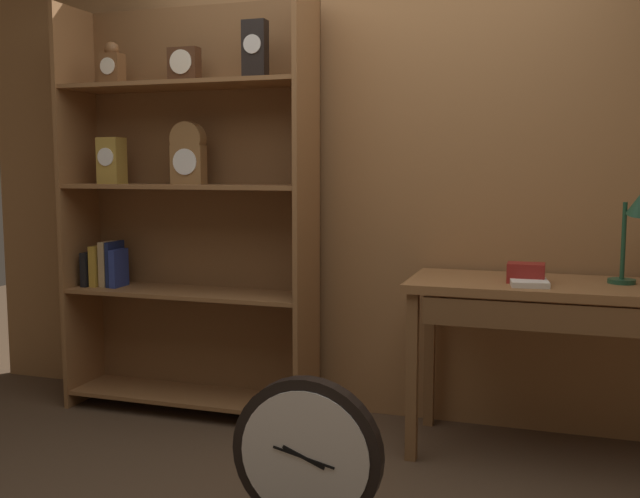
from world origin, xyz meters
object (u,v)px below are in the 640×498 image
(round_clock_large, at_px, (307,458))
(bookshelf, at_px, (186,211))
(desk_lamp, at_px, (637,218))
(toolbox_small, at_px, (526,273))
(workbench, at_px, (559,306))
(open_repair_manual, at_px, (529,282))

(round_clock_large, bearing_deg, bookshelf, 133.55)
(desk_lamp, xyz_separation_m, toolbox_small, (-0.46, -0.07, -0.25))
(desk_lamp, bearing_deg, round_clock_large, -136.86)
(workbench, height_order, toolbox_small, toolbox_small)
(workbench, relative_size, round_clock_large, 2.26)
(workbench, distance_m, round_clock_large, 1.40)
(toolbox_small, bearing_deg, desk_lamp, 8.95)
(open_repair_manual, distance_m, round_clock_large, 1.30)
(open_repair_manual, bearing_deg, round_clock_large, -134.19)
(open_repair_manual, height_order, round_clock_large, open_repair_manual)
(desk_lamp, relative_size, round_clock_large, 0.72)
(workbench, relative_size, open_repair_manual, 6.13)
(desk_lamp, bearing_deg, workbench, -170.76)
(toolbox_small, relative_size, round_clock_large, 0.27)
(bookshelf, relative_size, open_repair_manual, 10.02)
(open_repair_manual, bearing_deg, bookshelf, 166.47)
(desk_lamp, distance_m, toolbox_small, 0.53)
(toolbox_small, xyz_separation_m, round_clock_large, (-0.70, -1.01, -0.56))
(workbench, distance_m, desk_lamp, 0.51)
(workbench, bearing_deg, toolbox_small, -171.65)
(open_repair_manual, xyz_separation_m, round_clock_large, (-0.71, -0.95, -0.53))
(workbench, relative_size, toolbox_small, 8.25)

